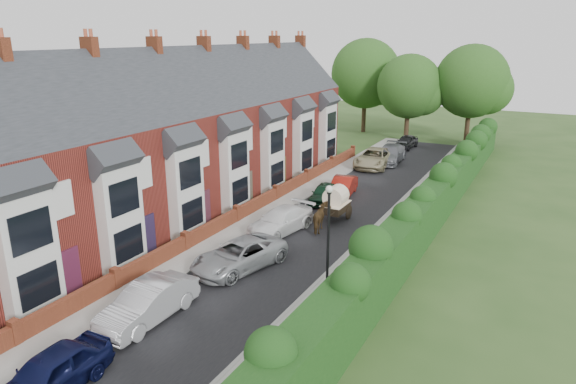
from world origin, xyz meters
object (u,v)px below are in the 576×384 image
(car_red, at_px, (343,187))
(horse, at_px, (322,218))
(car_silver_a, at_px, (148,303))
(car_navy, at_px, (49,374))
(car_black, at_px, (406,142))
(car_white, at_px, (281,221))
(lamppost, at_px, (328,227))
(car_beige, at_px, (374,158))
(car_grey, at_px, (390,154))
(car_silver_b, at_px, (239,255))
(horse_cart, at_px, (336,201))
(car_green, at_px, (324,193))

(car_red, relative_size, horse, 2.08)
(car_red, bearing_deg, car_silver_a, -100.76)
(car_navy, distance_m, car_black, 42.44)
(car_white, distance_m, horse, 2.43)
(car_red, bearing_deg, lamppost, -79.51)
(car_navy, height_order, car_white, car_navy)
(lamppost, height_order, car_red, lamppost)
(car_silver_a, relative_size, car_beige, 0.82)
(car_white, xyz_separation_m, car_red, (0.56, 8.35, -0.03))
(car_navy, xyz_separation_m, car_grey, (0.28, 35.81, 0.05))
(car_silver_a, height_order, horse, horse)
(car_grey, xyz_separation_m, horse, (1.54, -18.54, 0.05))
(car_red, height_order, car_black, car_red)
(car_silver_b, bearing_deg, car_white, 110.51)
(car_navy, relative_size, horse, 2.19)
(car_grey, height_order, horse_cart, horse_cart)
(horse, bearing_deg, lamppost, 100.15)
(car_beige, xyz_separation_m, car_grey, (0.74, 2.21, -0.02))
(car_red, bearing_deg, car_grey, 81.10)
(car_beige, height_order, horse_cart, horse_cart)
(car_navy, distance_m, car_silver_a, 4.95)
(lamppost, height_order, horse, lamppost)
(car_silver_b, bearing_deg, car_green, 107.35)
(horse_cart, bearing_deg, car_silver_b, -100.07)
(car_grey, height_order, horse, horse)
(horse, bearing_deg, car_navy, 68.05)
(lamppost, relative_size, car_silver_a, 1.09)
(horse_cart, bearing_deg, horse, -90.00)
(car_red, height_order, horse, horse)
(lamppost, relative_size, car_red, 1.25)
(car_black, bearing_deg, car_silver_a, -87.57)
(car_navy, xyz_separation_m, car_white, (-0.27, 16.05, -0.03))
(lamppost, bearing_deg, car_silver_b, 173.96)
(car_black, relative_size, horse_cart, 1.28)
(car_green, distance_m, horse, 5.55)
(car_silver_b, bearing_deg, car_navy, -76.96)
(car_green, xyz_separation_m, car_grey, (0.57, 13.41, 0.14))
(car_green, distance_m, car_beige, 11.20)
(lamppost, height_order, car_navy, lamppost)
(car_silver_a, distance_m, car_silver_b, 5.83)
(car_beige, height_order, car_grey, car_beige)
(car_silver_b, relative_size, car_red, 1.26)
(car_white, height_order, car_green, car_white)
(lamppost, distance_m, car_silver_b, 5.65)
(car_grey, relative_size, horse, 2.73)
(car_red, relative_size, car_black, 1.04)
(car_silver_b, xyz_separation_m, car_green, (-0.57, 11.67, -0.08))
(car_white, bearing_deg, car_navy, -78.70)
(car_beige, distance_m, car_grey, 2.33)
(lamppost, bearing_deg, car_white, 133.53)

